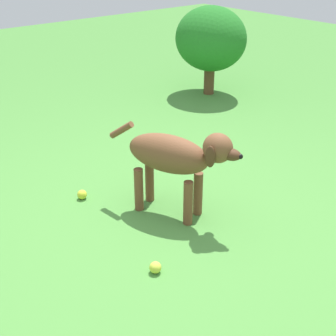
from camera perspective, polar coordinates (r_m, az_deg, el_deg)
ground at (r=3.00m, az=0.63°, el=-6.83°), size 14.00×14.00×0.00m
dog at (r=2.92m, az=0.92°, el=1.35°), size 0.86×0.43×0.62m
tennis_ball_0 at (r=3.31m, az=-10.30°, el=-3.16°), size 0.07×0.07×0.07m
tennis_ball_1 at (r=2.61m, az=-1.53°, el=-11.88°), size 0.07×0.07×0.07m
shrub_near at (r=5.29m, az=5.16°, el=15.20°), size 0.81×0.73×0.95m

